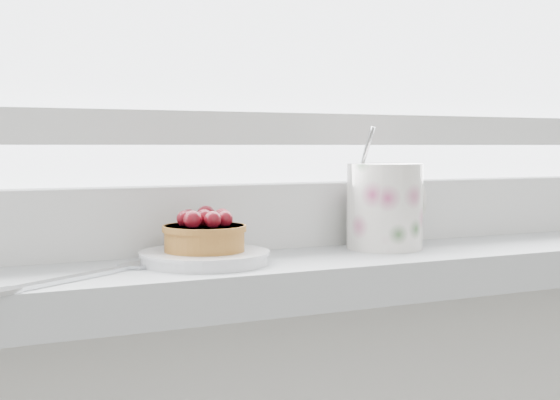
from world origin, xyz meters
TOP-DOWN VIEW (x-y plane):
  - saucer at (-0.08, 1.88)m, footprint 0.12×0.12m
  - raspberry_tart at (-0.08, 1.88)m, footprint 0.08×0.08m
  - floral_mug at (0.14, 1.90)m, footprint 0.13×0.10m
  - fork at (-0.19, 1.86)m, footprint 0.19×0.13m

SIDE VIEW (x-z plane):
  - fork at x=-0.19m, z-range 0.94..0.94m
  - saucer at x=-0.08m, z-range 0.94..0.95m
  - raspberry_tart at x=-0.08m, z-range 0.95..0.99m
  - floral_mug at x=0.14m, z-range 0.92..1.05m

